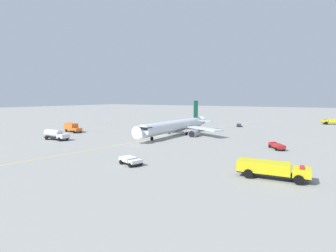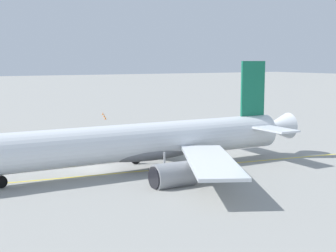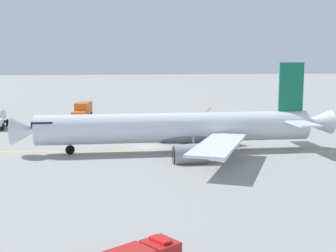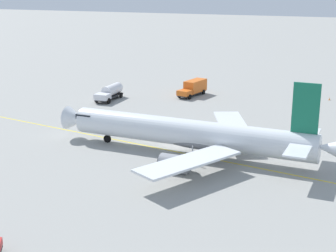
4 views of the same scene
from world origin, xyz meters
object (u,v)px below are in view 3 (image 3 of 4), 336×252
(catering_truck_truck, at_px, (83,110))
(safety_cone_far, at_px, (210,107))
(safety_cone_near, at_px, (207,111))
(safety_cone_mid, at_px, (208,109))
(airliner_main, at_px, (180,129))

(catering_truck_truck, height_order, safety_cone_far, catering_truck_truck)
(catering_truck_truck, relative_size, safety_cone_near, 15.42)
(safety_cone_near, bearing_deg, safety_cone_mid, -18.71)
(airliner_main, relative_size, safety_cone_near, 72.42)
(catering_truck_truck, bearing_deg, airliner_main, 30.83)
(airliner_main, distance_m, catering_truck_truck, 36.89)
(safety_cone_near, distance_m, safety_cone_mid, 3.72)
(safety_cone_near, relative_size, safety_cone_far, 1.00)
(safety_cone_mid, xyz_separation_m, safety_cone_far, (3.93, -1.33, 0.00))
(catering_truck_truck, bearing_deg, safety_cone_mid, 120.70)
(airliner_main, height_order, safety_cone_near, airliner_main)
(airliner_main, bearing_deg, safety_cone_mid, -107.33)
(safety_cone_near, bearing_deg, safety_cone_far, -18.71)
(airliner_main, height_order, safety_cone_mid, airliner_main)
(safety_cone_near, xyz_separation_m, safety_cone_mid, (3.53, -1.19, 0.00))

